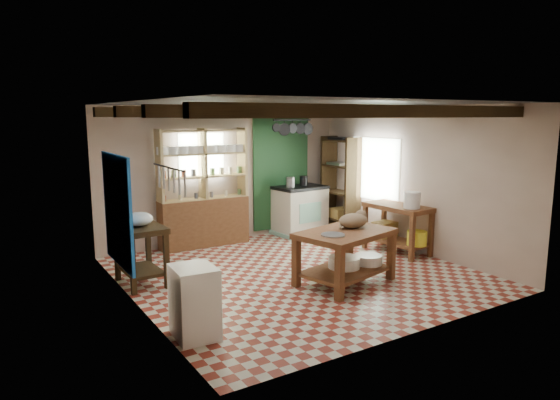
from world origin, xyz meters
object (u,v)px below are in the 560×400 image
stove (300,210)px  white_cabinet (194,302)px  cat (353,221)px  work_table (345,257)px  prep_table (141,255)px  right_counter (397,229)px

stove → white_cabinet: (-3.73, -3.41, -0.10)m
white_cabinet → cat: 2.90m
work_table → prep_table: 2.96m
prep_table → cat: (2.77, -1.42, 0.45)m
white_cabinet → cat: cat is taller
right_counter → work_table: bearing=-159.9°
white_cabinet → right_counter: size_ratio=0.67×
work_table → right_counter: right_counter is taller
right_counter → white_cabinet: bearing=-166.6°
stove → prep_table: size_ratio=1.17×
work_table → right_counter: (1.84, 0.79, 0.04)m
white_cabinet → cat: (2.79, 0.63, 0.49)m
right_counter → stove: bearing=104.5°
white_cabinet → work_table: bearing=15.8°
prep_table → white_cabinet: bearing=-92.5°
work_table → right_counter: size_ratio=1.14×
right_counter → cat: bearing=-160.1°
work_table → white_cabinet: white_cabinet is taller
stove → right_counter: (0.67, -2.10, -0.07)m
right_counter → prep_table: bearing=167.3°
stove → cat: stove is taller
cat → prep_table: bearing=129.6°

